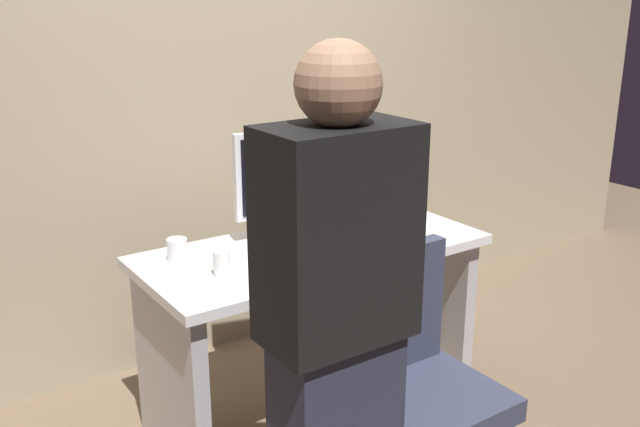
{
  "coord_description": "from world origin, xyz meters",
  "views": [
    {
      "loc": [
        -1.52,
        -2.26,
        1.74
      ],
      "look_at": [
        0.0,
        -0.05,
        0.9
      ],
      "focal_mm": 39.81,
      "sensor_mm": 36.0,
      "label": 1
    }
  ],
  "objects": [
    {
      "name": "monitor",
      "position": [
        0.02,
        0.17,
        1.01
      ],
      "size": [
        0.54,
        0.15,
        0.46
      ],
      "color": "silver",
      "rests_on": "desk"
    },
    {
      "name": "keyboard",
      "position": [
        -0.02,
        -0.08,
        0.76
      ],
      "size": [
        0.43,
        0.14,
        0.02
      ],
      "primitive_type": "cube",
      "rotation": [
        0.0,
        0.0,
        -0.02
      ],
      "color": "white",
      "rests_on": "desk"
    },
    {
      "name": "cup_by_monitor",
      "position": [
        -0.52,
        0.16,
        0.8
      ],
      "size": [
        0.08,
        0.08,
        0.09
      ],
      "primitive_type": "cylinder",
      "color": "silver",
      "rests_on": "desk"
    },
    {
      "name": "person_at_desk",
      "position": [
        -0.5,
        -0.85,
        0.84
      ],
      "size": [
        0.4,
        0.24,
        1.64
      ],
      "color": "#262838",
      "rests_on": "ground"
    },
    {
      "name": "office_chair",
      "position": [
        -0.07,
        -0.73,
        0.43
      ],
      "size": [
        0.52,
        0.52,
        0.94
      ],
      "color": "black",
      "rests_on": "ground"
    },
    {
      "name": "wall_back",
      "position": [
        0.0,
        0.81,
        1.5
      ],
      "size": [
        6.4,
        0.1,
        3.0
      ],
      "primitive_type": "cube",
      "color": "tan",
      "rests_on": "ground"
    },
    {
      "name": "ground_plane",
      "position": [
        0.0,
        0.0,
        0.0
      ],
      "size": [
        9.0,
        9.0,
        0.0
      ],
      "primitive_type": "plane",
      "color": "brown"
    },
    {
      "name": "book_stack",
      "position": [
        0.42,
        0.18,
        0.85
      ],
      "size": [
        0.23,
        0.17,
        0.18
      ],
      "color": "black",
      "rests_on": "desk"
    },
    {
      "name": "mouse",
      "position": [
        0.29,
        -0.06,
        0.77
      ],
      "size": [
        0.06,
        0.1,
        0.03
      ],
      "primitive_type": "ellipsoid",
      "color": "white",
      "rests_on": "desk"
    },
    {
      "name": "desk",
      "position": [
        0.0,
        0.0,
        0.52
      ],
      "size": [
        1.42,
        0.64,
        0.75
      ],
      "color": "white",
      "rests_on": "ground"
    },
    {
      "name": "cup_near_keyboard",
      "position": [
        -0.45,
        -0.08,
        0.8
      ],
      "size": [
        0.06,
        0.06,
        0.1
      ],
      "primitive_type": "cylinder",
      "color": "white",
      "rests_on": "desk"
    }
  ]
}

